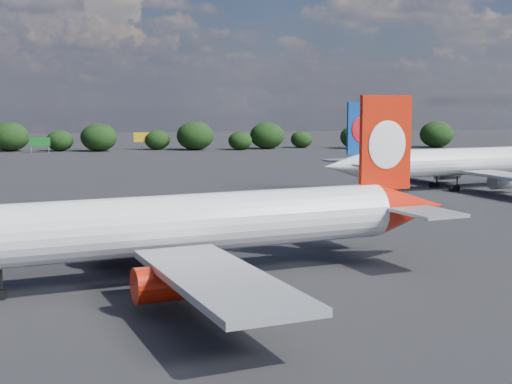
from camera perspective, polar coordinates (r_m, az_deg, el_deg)
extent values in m
plane|color=black|center=(103.81, -13.74, -1.29)|extent=(500.00, 500.00, 0.00)
cylinder|color=white|center=(60.01, -5.66, -2.51)|extent=(37.58, 13.14, 4.92)
cone|color=red|center=(70.26, 12.20, -1.21)|extent=(8.78, 6.56, 4.92)
cube|color=red|center=(67.94, 10.32, 3.90)|extent=(5.39, 1.69, 8.86)
ellipsoid|color=white|center=(67.71, 10.45, 3.74)|extent=(4.08, 1.11, 4.53)
ellipsoid|color=white|center=(68.20, 10.18, 3.77)|extent=(4.08, 1.11, 4.53)
cube|color=gray|center=(64.74, 13.60, -1.61)|extent=(5.64, 6.75, 0.30)
cube|color=gray|center=(73.56, 8.50, -0.44)|extent=(5.64, 6.75, 0.30)
cube|color=gray|center=(47.86, -3.12, -6.93)|extent=(10.63, 20.63, 0.54)
cube|color=gray|center=(71.93, -10.29, -2.24)|extent=(10.63, 20.63, 0.54)
cylinder|color=red|center=(52.11, -7.07, -7.25)|extent=(5.39, 3.69, 2.66)
cube|color=gray|center=(51.94, -7.09, -6.51)|extent=(2.18, 0.77, 1.18)
cylinder|color=red|center=(67.01, -10.93, -4.06)|extent=(5.39, 3.69, 2.66)
cube|color=gray|center=(66.88, -10.95, -3.48)|extent=(2.18, 0.77, 1.18)
cylinder|color=black|center=(58.61, -2.87, -6.16)|extent=(0.33, 0.33, 2.46)
cylinder|color=black|center=(58.83, -2.87, -7.05)|extent=(1.15, 0.67, 1.08)
cylinder|color=black|center=(59.21, -1.88, -6.95)|extent=(1.15, 0.67, 1.08)
cylinder|color=black|center=(64.04, -4.75, -5.02)|extent=(0.33, 0.33, 2.46)
cylinder|color=black|center=(64.24, -4.75, -5.84)|extent=(1.15, 0.67, 1.08)
cylinder|color=black|center=(64.59, -3.83, -5.76)|extent=(1.15, 0.67, 1.08)
cylinder|color=black|center=(58.03, -19.73, -6.78)|extent=(0.28, 0.28, 2.46)
cylinder|color=black|center=(58.27, -19.68, -7.72)|extent=(0.94, 0.53, 0.89)
cylinder|color=white|center=(127.70, 15.74, 2.34)|extent=(36.09, 11.49, 4.72)
cone|color=white|center=(115.82, 7.18, 2.08)|extent=(8.31, 6.07, 4.72)
cube|color=navy|center=(116.83, 8.44, 5.07)|extent=(5.18, 1.46, 8.49)
ellipsoid|color=red|center=(116.59, 8.51, 4.98)|extent=(3.92, 0.94, 4.34)
ellipsoid|color=red|center=(117.08, 8.37, 4.99)|extent=(3.92, 0.94, 4.34)
cube|color=gray|center=(112.25, 9.30, 2.07)|extent=(5.25, 6.37, 0.28)
cube|color=gray|center=(121.22, 6.78, 2.49)|extent=(5.25, 6.37, 0.28)
cube|color=gray|center=(138.79, 13.26, 2.17)|extent=(9.63, 19.69, 0.52)
cylinder|color=gray|center=(124.52, 19.18, 0.82)|extent=(5.12, 3.40, 2.55)
cube|color=gray|center=(124.45, 19.20, 1.13)|extent=(2.09, 0.68, 1.13)
cylinder|color=gray|center=(136.21, 15.03, 1.50)|extent=(5.12, 3.40, 2.55)
cube|color=gray|center=(136.14, 15.04, 1.78)|extent=(2.09, 0.68, 1.13)
cylinder|color=black|center=(124.64, 15.79, 0.70)|extent=(0.31, 0.31, 2.36)
cylinder|color=black|center=(124.74, 15.77, 0.29)|extent=(1.10, 0.62, 1.04)
cylinder|color=black|center=(124.11, 15.39, 0.27)|extent=(1.10, 0.62, 1.04)
cylinder|color=black|center=(129.14, 14.26, 0.97)|extent=(0.31, 0.31, 2.36)
cylinder|color=black|center=(129.24, 14.25, 0.57)|extent=(1.10, 0.62, 1.04)
cylinder|color=black|center=(128.64, 13.88, 0.56)|extent=(1.10, 0.62, 1.04)
cube|color=#14681F|center=(220.15, -16.92, 3.86)|extent=(6.00, 0.30, 2.60)
cylinder|color=#92949A|center=(220.56, -17.54, 3.27)|extent=(0.20, 0.20, 2.00)
cylinder|color=#92949A|center=(220.03, -16.25, 3.31)|extent=(0.20, 0.20, 2.00)
cube|color=gold|center=(224.91, -9.12, 4.35)|extent=(5.00, 0.30, 3.00)
cylinder|color=#92949A|center=(225.07, -9.11, 3.65)|extent=(0.30, 0.30, 2.50)
ellipsoid|color=black|center=(229.05, -19.09, 4.21)|extent=(11.52, 9.75, 8.86)
ellipsoid|color=black|center=(225.47, -15.43, 3.98)|extent=(8.22, 6.95, 6.32)
ellipsoid|color=black|center=(221.48, -12.46, 4.29)|extent=(10.98, 9.29, 8.45)
ellipsoid|color=black|center=(225.85, -7.91, 4.16)|extent=(8.05, 6.81, 6.19)
ellipsoid|color=black|center=(222.94, -4.89, 4.51)|extent=(11.61, 9.82, 8.93)
ellipsoid|color=black|center=(222.68, -1.28, 4.13)|extent=(7.51, 6.35, 5.78)
ellipsoid|color=black|center=(227.75, 0.90, 4.54)|extent=(11.07, 9.37, 8.52)
ellipsoid|color=black|center=(233.48, 3.66, 4.23)|extent=(7.16, 6.06, 5.51)
ellipsoid|color=black|center=(231.27, 7.92, 4.38)|extent=(9.63, 8.15, 7.40)
ellipsoid|color=black|center=(239.43, 10.11, 4.62)|extent=(11.65, 9.86, 8.96)
ellipsoid|color=black|center=(241.97, 14.26, 4.50)|extent=(11.26, 9.53, 8.66)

